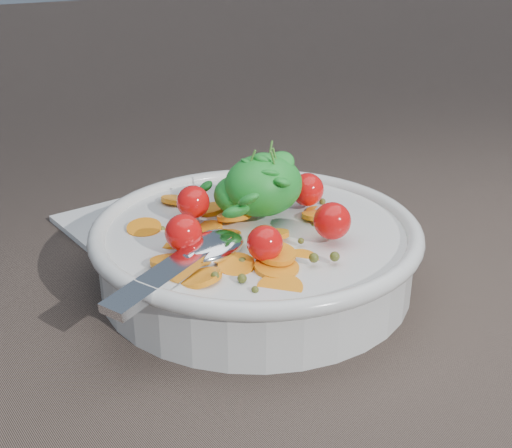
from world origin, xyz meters
TOP-DOWN VIEW (x-y plane):
  - ground at (0.00, 0.00)m, footprint 6.00×6.00m
  - bowl at (0.01, -0.01)m, footprint 0.32×0.30m
  - napkin at (-0.01, 0.17)m, footprint 0.18×0.15m

SIDE VIEW (x-z plane):
  - ground at x=0.00m, z-range 0.00..0.00m
  - napkin at x=-0.01m, z-range 0.00..0.01m
  - bowl at x=0.01m, z-range -0.03..0.10m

